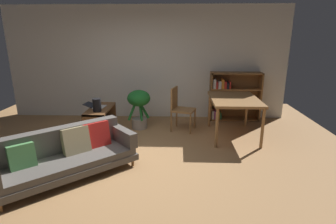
# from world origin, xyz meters

# --- Properties ---
(ground_plane) EXTENTS (8.16, 8.16, 0.00)m
(ground_plane) POSITION_xyz_m (0.00, 0.00, 0.00)
(ground_plane) COLOR #A87A4C
(back_wall_panel) EXTENTS (6.80, 0.10, 2.70)m
(back_wall_panel) POSITION_xyz_m (0.00, 2.70, 1.35)
(back_wall_panel) COLOR silver
(back_wall_panel) RESTS_ON ground_plane
(fabric_couch) EXTENTS (2.00, 1.89, 0.70)m
(fabric_couch) POSITION_xyz_m (-0.88, -0.36, 0.33)
(fabric_couch) COLOR brown
(fabric_couch) RESTS_ON ground_plane
(media_console) EXTENTS (0.44, 1.03, 0.54)m
(media_console) POSITION_xyz_m (-0.86, 1.47, 0.26)
(media_console) COLOR brown
(media_console) RESTS_ON ground_plane
(open_laptop) EXTENTS (0.46, 0.34, 0.08)m
(open_laptop) POSITION_xyz_m (-0.96, 1.53, 0.56)
(open_laptop) COLOR silver
(open_laptop) RESTS_ON media_console
(desk_speaker) EXTENTS (0.17, 0.17, 0.26)m
(desk_speaker) POSITION_xyz_m (-0.83, 1.20, 0.67)
(desk_speaker) COLOR black
(desk_speaker) RESTS_ON media_console
(potted_floor_plant) EXTENTS (0.50, 0.50, 0.86)m
(potted_floor_plant) POSITION_xyz_m (-0.07, 1.76, 0.55)
(potted_floor_plant) COLOR #9E9389
(potted_floor_plant) RESTS_ON ground_plane
(dining_table) EXTENTS (0.93, 1.31, 0.81)m
(dining_table) POSITION_xyz_m (1.91, 1.33, 0.73)
(dining_table) COLOR olive
(dining_table) RESTS_ON ground_plane
(dining_chair_near) EXTENTS (0.56, 0.53, 0.94)m
(dining_chair_near) POSITION_xyz_m (0.83, 1.68, 0.52)
(dining_chair_near) COLOR olive
(dining_chair_near) RESTS_ON ground_plane
(bookshelf) EXTENTS (1.21, 0.33, 1.16)m
(bookshelf) POSITION_xyz_m (2.07, 2.51, 0.58)
(bookshelf) COLOR brown
(bookshelf) RESTS_ON ground_plane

